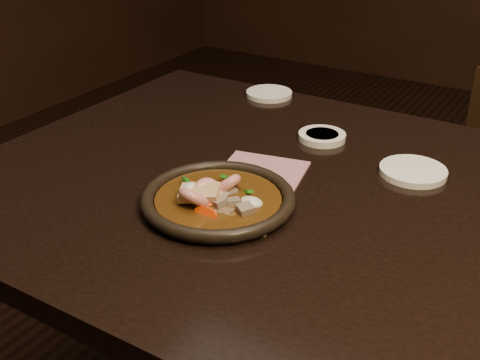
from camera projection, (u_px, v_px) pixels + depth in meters
The scene contains 8 objects.
table at pixel (405, 260), 0.99m from camera, with size 1.60×0.90×0.75m.
plate at pixel (218, 200), 0.99m from camera, with size 0.26×0.26×0.03m.
stirfry at pixel (216, 197), 0.98m from camera, with size 0.16×0.15×0.06m.
soy_dish at pixel (322, 136), 1.24m from camera, with size 0.10×0.10×0.01m, color white.
saucer_left at pixel (269, 94), 1.48m from camera, with size 0.11×0.11×0.01m, color white.
saucer_right at pixel (413, 171), 1.10m from camera, with size 0.12×0.12×0.01m, color white.
chopsticks at pixel (248, 195), 1.02m from camera, with size 0.18×0.20×0.01m.
napkin at pixel (261, 174), 1.10m from camera, with size 0.15×0.15×0.00m, color #AD6A79.
Camera 1 is at (0.20, -0.84, 1.25)m, focal length 45.00 mm.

